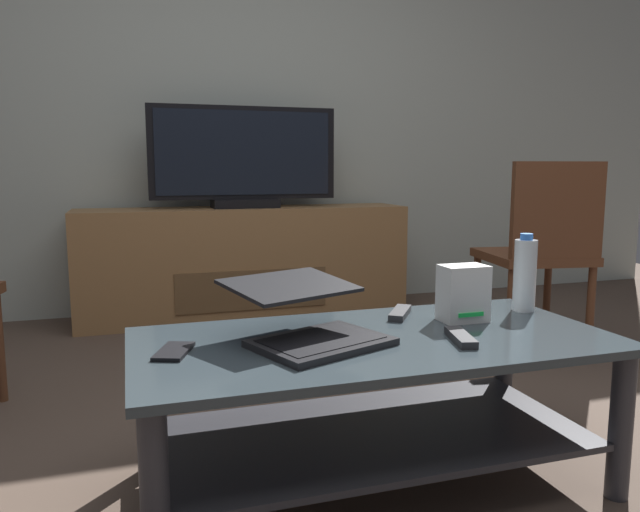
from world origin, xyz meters
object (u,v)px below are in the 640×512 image
object	(u,v)px
television	(244,160)
dining_chair	(542,247)
tv_remote	(461,337)
soundbar_remote	(400,313)
coffee_table	(375,384)
router_box	(463,293)
cell_phone	(174,351)
media_cabinet	(245,262)
water_bottle_near	(525,274)
laptop	(308,319)

from	to	relation	value
television	dining_chair	bearing A→B (deg)	-45.49
tv_remote	soundbar_remote	bearing A→B (deg)	110.53
coffee_table	soundbar_remote	xyz separation A→B (m)	(0.16, 0.19, 0.14)
tv_remote	soundbar_remote	size ratio (longest dim) A/B	1.00
television	soundbar_remote	xyz separation A→B (m)	(0.13, -1.82, -0.49)
router_box	tv_remote	bearing A→B (deg)	-122.02
cell_phone	soundbar_remote	distance (m)	0.71
media_cabinet	tv_remote	bearing A→B (deg)	-85.69
television	water_bottle_near	xyz separation A→B (m)	(0.53, -1.87, -0.38)
coffee_table	television	xyz separation A→B (m)	(0.04, 2.01, 0.63)
laptop	tv_remote	world-z (taller)	laptop
router_box	water_bottle_near	size ratio (longest dim) A/B	0.68
cell_phone	tv_remote	world-z (taller)	tv_remote
laptop	cell_phone	world-z (taller)	laptop
media_cabinet	water_bottle_near	world-z (taller)	water_bottle_near
media_cabinet	coffee_table	bearing A→B (deg)	-91.03
coffee_table	dining_chair	xyz separation A→B (m)	(1.18, 0.85, 0.22)
water_bottle_near	cell_phone	size ratio (longest dim) A/B	1.75
coffee_table	router_box	xyz separation A→B (m)	(0.31, 0.08, 0.21)
media_cabinet	router_box	size ratio (longest dim) A/B	11.43
cell_phone	media_cabinet	bearing A→B (deg)	95.40
laptop	cell_phone	bearing A→B (deg)	179.75
laptop	tv_remote	bearing A→B (deg)	-17.25
dining_chair	cell_phone	distance (m)	1.90
media_cabinet	cell_phone	world-z (taller)	media_cabinet
water_bottle_near	soundbar_remote	xyz separation A→B (m)	(-0.40, 0.05, -0.11)
tv_remote	soundbar_remote	xyz separation A→B (m)	(-0.03, 0.29, 0.00)
cell_phone	television	bearing A→B (deg)	95.24
coffee_table	water_bottle_near	bearing A→B (deg)	13.92
television	coffee_table	bearing A→B (deg)	-91.04
dining_chair	laptop	bearing A→B (deg)	-148.51
cell_phone	tv_remote	size ratio (longest dim) A/B	0.88
soundbar_remote	coffee_table	bearing A→B (deg)	-95.23
media_cabinet	water_bottle_near	bearing A→B (deg)	-74.36
dining_chair	soundbar_remote	bearing A→B (deg)	-147.08
coffee_table	dining_chair	world-z (taller)	dining_chair
coffee_table	tv_remote	world-z (taller)	tv_remote
dining_chair	tv_remote	size ratio (longest dim) A/B	5.60
coffee_table	media_cabinet	size ratio (longest dim) A/B	0.67
laptop	water_bottle_near	world-z (taller)	water_bottle_near
laptop	coffee_table	bearing A→B (deg)	-4.91
water_bottle_near	laptop	bearing A→B (deg)	-170.53
media_cabinet	dining_chair	xyz separation A→B (m)	(1.14, -1.19, 0.19)
coffee_table	media_cabinet	bearing A→B (deg)	88.97
coffee_table	television	world-z (taller)	television
dining_chair	laptop	xyz separation A→B (m)	(-1.36, -0.83, -0.03)
media_cabinet	router_box	world-z (taller)	media_cabinet
coffee_table	dining_chair	distance (m)	1.47
laptop	television	bearing A→B (deg)	83.76
television	water_bottle_near	size ratio (longest dim) A/B	4.36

